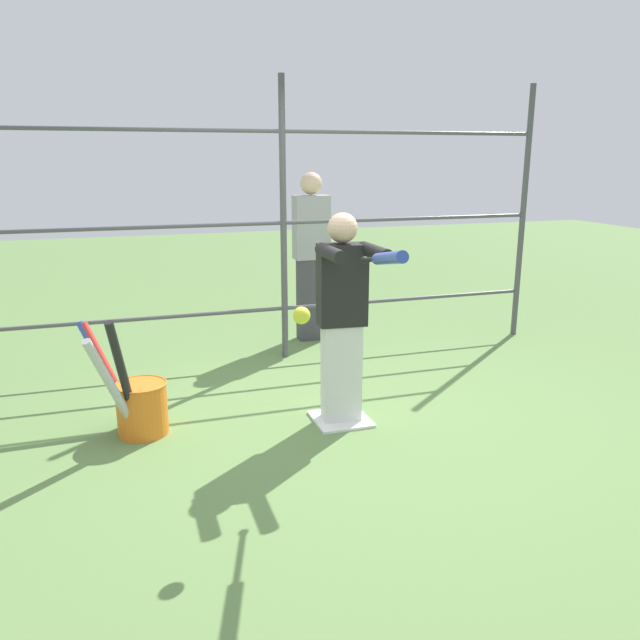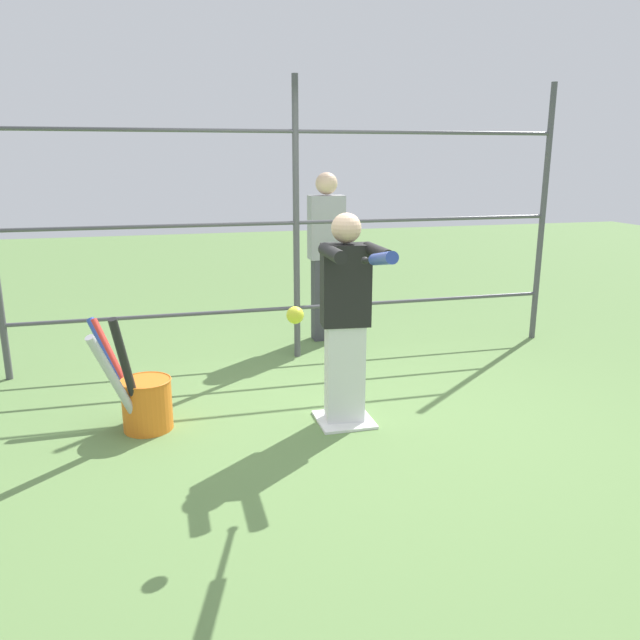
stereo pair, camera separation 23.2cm
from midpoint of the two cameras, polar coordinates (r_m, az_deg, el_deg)
name	(u,v)px [view 2 (the right image)]	position (r m, az deg, el deg)	size (l,w,h in m)	color
ground_plane	(344,421)	(4.67, 3.67, -9.21)	(24.00, 24.00, 0.00)	#608447
home_plate	(344,420)	(4.67, 3.67, -9.09)	(0.40, 0.40, 0.02)	white
fence_backstop	(296,223)	(5.84, -1.04, 8.89)	(5.25, 0.06, 2.60)	#4C4C51
batter	(346,313)	(4.39, 3.91, 0.60)	(0.39, 0.54, 1.53)	silver
baseball_bat_swinging	(380,259)	(3.39, 7.47, 5.55)	(0.22, 0.92, 0.22)	black
softball_in_flight	(295,315)	(3.38, -0.32, 0.43)	(0.10, 0.10, 0.10)	yellow
bat_bucket	(141,398)	(4.60, -14.62, -6.92)	(0.60, 0.87, 0.90)	orange
bystander_behind_fence	(326,255)	(6.50, 1.61, 5.99)	(0.36, 0.22, 1.74)	#3F3F47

